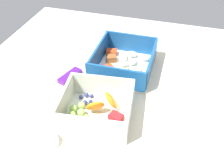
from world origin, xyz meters
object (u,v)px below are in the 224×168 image
(candy_bar, at_px, (70,76))
(paper_cup_liner, at_px, (50,142))
(fruit_bowl, at_px, (96,110))
(pasta_container, at_px, (124,63))

(candy_bar, distance_m, paper_cup_liner, 0.22)
(candy_bar, bearing_deg, paper_cup_liner, -167.71)
(candy_bar, bearing_deg, fruit_bowl, -135.14)
(pasta_container, relative_size, paper_cup_liner, 4.77)
(fruit_bowl, distance_m, paper_cup_liner, 0.12)
(candy_bar, relative_size, paper_cup_liner, 1.93)
(pasta_container, bearing_deg, paper_cup_liner, 164.45)
(pasta_container, xyz_separation_m, paper_cup_liner, (-0.29, 0.08, -0.01))
(pasta_container, height_order, paper_cup_liner, pasta_container)
(pasta_container, distance_m, candy_bar, 0.15)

